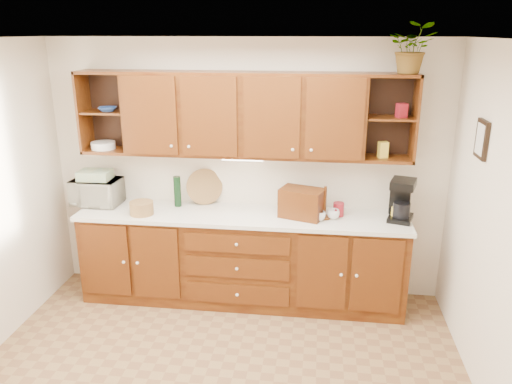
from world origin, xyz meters
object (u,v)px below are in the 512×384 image
(bread_box, at_px, (302,203))
(coffee_maker, at_px, (401,200))
(potted_plant, at_px, (413,48))
(microwave, at_px, (97,192))

(bread_box, relative_size, coffee_maker, 1.02)
(potted_plant, bearing_deg, microwave, -179.99)
(bread_box, xyz_separation_m, coffee_maker, (0.93, 0.06, 0.05))
(bread_box, height_order, potted_plant, potted_plant)
(microwave, relative_size, bread_box, 1.19)
(microwave, relative_size, coffee_maker, 1.21)
(bread_box, bearing_deg, coffee_maker, 22.38)
(potted_plant, bearing_deg, coffee_maker, -64.64)
(microwave, bearing_deg, coffee_maker, 0.58)
(coffee_maker, bearing_deg, potted_plant, 131.70)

